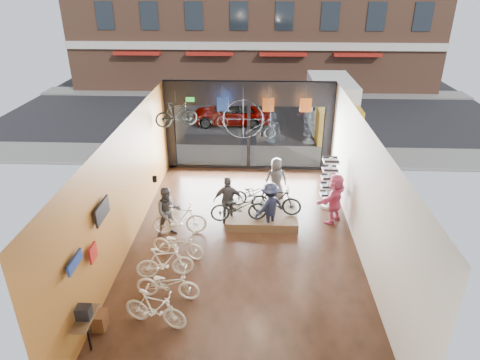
# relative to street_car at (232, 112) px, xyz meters

# --- Properties ---
(ground_plane) EXTENTS (7.00, 12.00, 0.04)m
(ground_plane) POSITION_rel_street_car_xyz_m (1.06, -12.00, -0.77)
(ground_plane) COLOR black
(ground_plane) RESTS_ON ground
(ceiling) EXTENTS (7.00, 12.00, 0.04)m
(ceiling) POSITION_rel_street_car_xyz_m (1.06, -12.00, 3.07)
(ceiling) COLOR black
(ceiling) RESTS_ON ground
(wall_left) EXTENTS (0.04, 12.00, 3.80)m
(wall_left) POSITION_rel_street_car_xyz_m (-2.46, -12.00, 1.15)
(wall_left) COLOR #9B5F2B
(wall_left) RESTS_ON ground
(wall_right) EXTENTS (0.04, 12.00, 3.80)m
(wall_right) POSITION_rel_street_car_xyz_m (4.58, -12.00, 1.15)
(wall_right) COLOR beige
(wall_right) RESTS_ON ground
(wall_back) EXTENTS (7.00, 0.04, 3.80)m
(wall_back) POSITION_rel_street_car_xyz_m (1.06, -18.02, 1.15)
(wall_back) COLOR beige
(wall_back) RESTS_ON ground
(storefront) EXTENTS (7.00, 0.26, 3.80)m
(storefront) POSITION_rel_street_car_xyz_m (1.06, -6.00, 1.15)
(storefront) COLOR black
(storefront) RESTS_ON ground
(exit_sign) EXTENTS (0.35, 0.06, 0.18)m
(exit_sign) POSITION_rel_street_car_xyz_m (-1.34, -6.12, 2.30)
(exit_sign) COLOR #198C26
(exit_sign) RESTS_ON storefront
(street_road) EXTENTS (30.00, 18.00, 0.02)m
(street_road) POSITION_rel_street_car_xyz_m (1.06, 3.00, -0.76)
(street_road) COLOR black
(street_road) RESTS_ON ground
(sidewalk_near) EXTENTS (30.00, 2.40, 0.12)m
(sidewalk_near) POSITION_rel_street_car_xyz_m (1.06, -4.80, -0.69)
(sidewalk_near) COLOR slate
(sidewalk_near) RESTS_ON ground
(sidewalk_far) EXTENTS (30.00, 2.00, 0.12)m
(sidewalk_far) POSITION_rel_street_car_xyz_m (1.06, 7.00, -0.69)
(sidewalk_far) COLOR slate
(sidewalk_far) RESTS_ON ground
(street_car) EXTENTS (4.38, 1.76, 1.49)m
(street_car) POSITION_rel_street_car_xyz_m (0.00, 0.00, 0.00)
(street_car) COLOR gray
(street_car) RESTS_ON street_road
(box_truck) EXTENTS (2.22, 6.65, 2.62)m
(box_truck) POSITION_rel_street_car_xyz_m (5.39, -1.00, 0.56)
(box_truck) COLOR silver
(box_truck) RESTS_ON street_road
(floor_bike_1) EXTENTS (1.67, 0.85, 0.97)m
(floor_bike_1) POSITION_rel_street_car_xyz_m (-0.91, -15.44, -0.26)
(floor_bike_1) COLOR silver
(floor_bike_1) RESTS_ON ground_plane
(floor_bike_2) EXTENTS (1.72, 0.72, 0.88)m
(floor_bike_2) POSITION_rel_street_car_xyz_m (-0.80, -14.47, -0.31)
(floor_bike_2) COLOR silver
(floor_bike_2) RESTS_ON ground_plane
(floor_bike_3) EXTENTS (1.64, 0.76, 0.95)m
(floor_bike_3) POSITION_rel_street_car_xyz_m (-1.05, -13.62, -0.27)
(floor_bike_3) COLOR silver
(floor_bike_3) RESTS_ON ground_plane
(floor_bike_4) EXTENTS (1.73, 0.98, 0.86)m
(floor_bike_4) POSITION_rel_street_car_xyz_m (-0.85, -12.66, -0.32)
(floor_bike_4) COLOR silver
(floor_bike_4) RESTS_ON ground_plane
(floor_bike_5) EXTENTS (1.82, 0.70, 1.06)m
(floor_bike_5) POSITION_rel_street_car_xyz_m (-1.03, -11.41, -0.21)
(floor_bike_5) COLOR silver
(floor_bike_5) RESTS_ON ground_plane
(display_platform) EXTENTS (2.40, 1.80, 0.30)m
(display_platform) POSITION_rel_street_car_xyz_m (1.63, -10.37, -0.60)
(display_platform) COLOR #4A2E1E
(display_platform) RESTS_ON ground_plane
(display_bike_left) EXTENTS (1.93, 0.90, 0.98)m
(display_bike_left) POSITION_rel_street_car_xyz_m (0.87, -10.98, 0.04)
(display_bike_left) COLOR black
(display_bike_left) RESTS_ON display_platform
(display_bike_mid) EXTENTS (1.76, 0.74, 1.03)m
(display_bike_mid) POSITION_rel_street_car_xyz_m (2.11, -10.51, 0.07)
(display_bike_mid) COLOR black
(display_bike_mid) RESTS_ON display_platform
(display_bike_right) EXTENTS (1.74, 0.92, 0.87)m
(display_bike_right) POSITION_rel_street_car_xyz_m (1.36, -9.83, -0.01)
(display_bike_right) COLOR black
(display_bike_right) RESTS_ON display_platform
(customer_1) EXTENTS (1.00, 0.89, 1.69)m
(customer_1) POSITION_rel_street_car_xyz_m (-1.34, -11.48, 0.10)
(customer_1) COLOR #3F3F44
(customer_1) RESTS_ON ground_plane
(customer_2) EXTENTS (1.02, 0.48, 1.70)m
(customer_2) POSITION_rel_street_car_xyz_m (0.51, -10.64, 0.10)
(customer_2) COLOR #3F3F44
(customer_2) RESTS_ON ground_plane
(customer_3) EXTENTS (1.24, 1.14, 1.67)m
(customer_3) POSITION_rel_street_car_xyz_m (1.88, -10.97, 0.09)
(customer_3) COLOR #161C33
(customer_3) RESTS_ON ground_plane
(customer_4) EXTENTS (0.87, 0.62, 1.67)m
(customer_4) POSITION_rel_street_car_xyz_m (2.16, -8.92, 0.09)
(customer_4) COLOR #3F3F44
(customer_4) RESTS_ON ground_plane
(customer_5) EXTENTS (1.41, 1.61, 1.76)m
(customer_5) POSITION_rel_street_car_xyz_m (4.06, -10.40, 0.13)
(customer_5) COLOR #CC4C72
(customer_5) RESTS_ON ground_plane
(sunglasses_rack) EXTENTS (0.68, 0.62, 1.90)m
(sunglasses_rack) POSITION_rel_street_car_xyz_m (4.01, -9.34, 0.21)
(sunglasses_rack) COLOR white
(sunglasses_rack) RESTS_ON ground_plane
(wall_merch) EXTENTS (0.40, 2.40, 2.60)m
(wall_merch) POSITION_rel_street_car_xyz_m (-2.32, -15.50, 0.55)
(wall_merch) COLOR navy
(wall_merch) RESTS_ON wall_left
(penny_farthing) EXTENTS (2.01, 0.06, 1.60)m
(penny_farthing) POSITION_rel_street_car_xyz_m (1.20, -7.11, 1.75)
(penny_farthing) COLOR black
(penny_farthing) RESTS_ON ceiling
(hung_bike) EXTENTS (1.64, 0.96, 0.95)m
(hung_bike) POSITION_rel_street_car_xyz_m (-1.62, -7.80, 2.18)
(hung_bike) COLOR black
(hung_bike) RESTS_ON ceiling
(jersey_left) EXTENTS (0.45, 0.03, 0.55)m
(jersey_left) POSITION_rel_street_car_xyz_m (0.05, -6.80, 2.30)
(jersey_left) COLOR #1E3F99
(jersey_left) RESTS_ON ceiling
(jersey_mid) EXTENTS (0.45, 0.03, 0.55)m
(jersey_mid) POSITION_rel_street_car_xyz_m (1.84, -6.80, 2.30)
(jersey_mid) COLOR #CC5919
(jersey_mid) RESTS_ON ceiling
(jersey_right) EXTENTS (0.45, 0.03, 0.55)m
(jersey_right) POSITION_rel_street_car_xyz_m (3.29, -6.80, 2.30)
(jersey_right) COLOR #CC5919
(jersey_right) RESTS_ON ceiling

